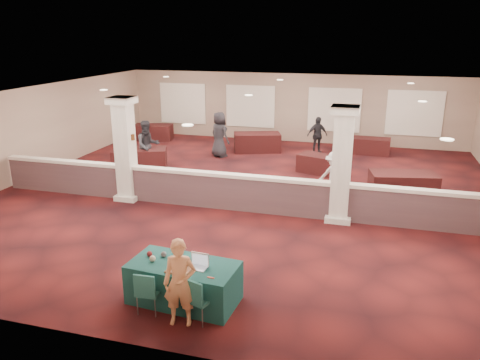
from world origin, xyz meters
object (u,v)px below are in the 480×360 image
(far_table_front_right, at_px, (403,185))
(attendee_d, at_px, (219,135))
(conf_chair_side, at_px, (147,289))
(far_table_front_left, at_px, (140,159))
(far_table_back_left, at_px, (153,132))
(far_table_back_right, at_px, (370,146))
(far_table_front_center, at_px, (321,164))
(attendee_a, at_px, (148,145))
(near_table, at_px, (184,282))
(far_table_back_center, at_px, (257,142))
(woman, at_px, (180,283))
(conf_chair_main, at_px, (198,296))
(attendee_b, at_px, (334,177))
(attendee_c, at_px, (317,135))

(far_table_front_right, height_order, attendee_d, attendee_d)
(conf_chair_side, height_order, attendee_d, attendee_d)
(far_table_front_left, distance_m, far_table_front_right, 9.51)
(far_table_back_left, height_order, far_table_back_right, far_table_back_left)
(far_table_front_center, height_order, attendee_a, attendee_a)
(far_table_front_right, bearing_deg, far_table_front_left, 176.02)
(far_table_back_right, bearing_deg, far_table_back_left, 180.00)
(far_table_front_center, bearing_deg, far_table_front_left, -168.20)
(near_table, xyz_separation_m, attendee_a, (-4.79, 8.18, 0.54))
(far_table_back_center, height_order, attendee_d, attendee_d)
(attendee_a, bearing_deg, attendee_d, 10.82)
(far_table_back_left, relative_size, far_table_back_right, 1.07)
(woman, distance_m, far_table_back_center, 12.91)
(far_table_front_left, distance_m, far_table_back_center, 5.39)
(near_table, relative_size, attendee_a, 1.10)
(conf_chair_side, height_order, attendee_a, attendee_a)
(far_table_back_left, bearing_deg, far_table_back_right, 0.00)
(far_table_back_center, distance_m, attendee_a, 5.15)
(conf_chair_main, height_order, conf_chair_side, conf_chair_main)
(woman, distance_m, far_table_front_right, 9.14)
(far_table_back_right, relative_size, attendee_b, 1.07)
(conf_chair_side, bearing_deg, woman, -12.94)
(far_table_front_center, distance_m, attendee_c, 3.00)
(far_table_front_left, height_order, far_table_back_center, far_table_front_left)
(conf_chair_side, height_order, far_table_front_left, conf_chair_side)
(near_table, xyz_separation_m, far_table_front_right, (4.37, 7.44, 0.01))
(attendee_a, height_order, attendee_c, attendee_a)
(far_table_back_left, height_order, attendee_d, attendee_d)
(woman, relative_size, far_table_front_left, 0.81)
(far_table_front_center, height_order, attendee_d, attendee_d)
(far_table_back_left, relative_size, attendee_d, 0.96)
(far_table_back_center, relative_size, attendee_b, 1.26)
(woman, bearing_deg, conf_chair_side, 158.47)
(far_table_front_right, bearing_deg, far_table_back_right, 101.12)
(far_table_front_center, height_order, far_table_back_left, far_table_back_left)
(conf_chair_main, xyz_separation_m, far_table_front_center, (1.07, 10.08, -0.18))
(near_table, height_order, conf_chair_side, conf_chair_side)
(woman, distance_m, attendee_d, 11.86)
(far_table_front_left, bearing_deg, attendee_d, 48.96)
(far_table_front_center, bearing_deg, attendee_d, 163.75)
(conf_chair_side, relative_size, woman, 0.52)
(far_table_front_left, xyz_separation_m, far_table_back_left, (-1.81, 4.90, -0.04))
(far_table_back_center, height_order, attendee_b, attendee_b)
(conf_chair_main, relative_size, attendee_a, 0.46)
(conf_chair_side, relative_size, attendee_c, 0.53)
(near_table, bearing_deg, conf_chair_side, -125.28)
(far_table_front_left, xyz_separation_m, far_table_back_center, (3.63, 3.99, -0.00))
(conf_chair_side, xyz_separation_m, far_table_front_right, (4.86, 8.02, -0.09))
(attendee_b, bearing_deg, far_table_front_center, 126.07)
(attendee_b, height_order, attendee_d, attendee_d)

